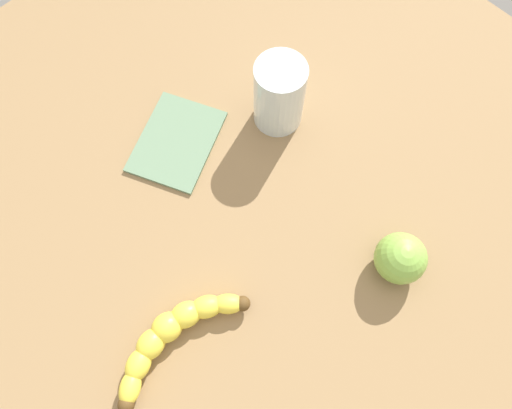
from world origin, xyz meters
The scene contains 5 objects.
wooden_tabletop centered at (0.00, 0.00, 1.50)cm, with size 120.00×120.00×3.00cm, color olive.
banana centered at (16.40, 3.17, 4.89)cm, with size 20.76×7.73×3.77cm.
smoothie_glass centered at (-17.07, -10.96, 8.59)cm, with size 7.53×7.53×11.79cm.
green_apple_fruit centered at (-11.73, 17.12, 6.49)cm, with size 6.98×6.98×6.98cm, color #84B747.
folded_napkin centered at (-2.71, -18.50, 3.30)cm, with size 14.67×11.00×0.60cm, color slate.
Camera 1 is at (12.90, 14.94, 67.63)cm, focal length 33.23 mm.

